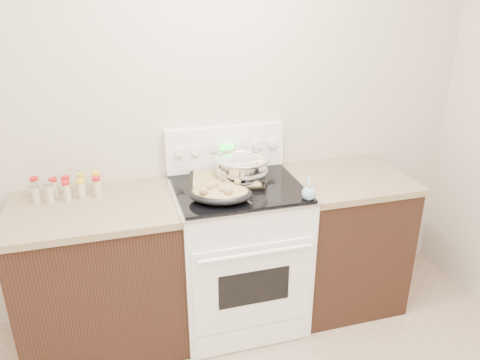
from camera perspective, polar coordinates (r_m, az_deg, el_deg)
name	(u,v)px	position (r m, az deg, el deg)	size (l,w,h in m)	color
room_shell	(257,141)	(1.13, 2.07, 4.78)	(4.10, 3.60, 2.75)	beige
counter_left	(102,275)	(2.92, -16.49, -11.09)	(0.93, 0.67, 0.92)	black
counter_right	(342,238)	(3.24, 12.29, -6.98)	(0.73, 0.67, 0.92)	black
kitchen_range	(238,251)	(2.98, -0.29, -8.66)	(0.78, 0.73, 1.22)	white
mixing_bowl	(242,169)	(2.81, 0.25, 1.36)	(0.34, 0.34, 0.19)	silver
roasting_pan	(220,193)	(2.56, -2.45, -1.55)	(0.41, 0.35, 0.11)	black
baking_sheet	(226,179)	(2.81, -1.66, 0.08)	(0.49, 0.39, 0.06)	black
wooden_spoon	(222,188)	(2.70, -2.21, -1.00)	(0.18, 0.19, 0.04)	#AC7D4E
blue_ladle	(309,192)	(2.63, 8.37, -1.47)	(0.14, 0.27, 0.10)	#7AA1B6
spice_jars	(67,187)	(2.83, -20.38, -0.85)	(0.38, 0.15, 0.12)	#BFB28C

